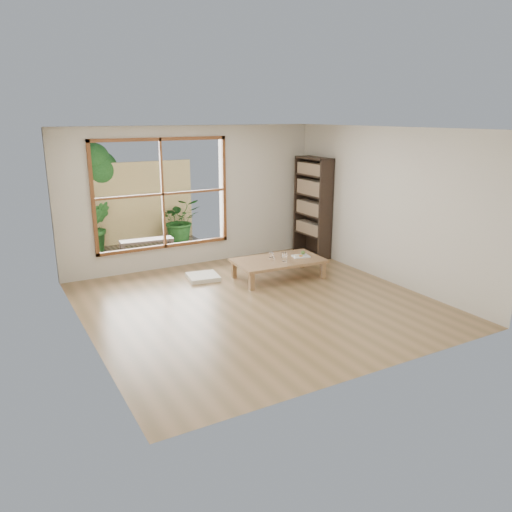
# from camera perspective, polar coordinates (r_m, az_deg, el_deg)

# --- Properties ---
(ground) EXTENTS (5.00, 5.00, 0.00)m
(ground) POSITION_cam_1_polar(r_m,az_deg,el_deg) (7.68, 0.13, -5.40)
(ground) COLOR #98744C
(ground) RESTS_ON ground
(low_table) EXTENTS (1.60, 0.96, 0.34)m
(low_table) POSITION_cam_1_polar(r_m,az_deg,el_deg) (8.76, 2.58, -0.64)
(low_table) COLOR #9A704A
(low_table) RESTS_ON ground
(floor_cushion) EXTENTS (0.59, 0.59, 0.07)m
(floor_cushion) POSITION_cam_1_polar(r_m,az_deg,el_deg) (8.81, -6.08, -2.39)
(floor_cushion) COLOR white
(floor_cushion) RESTS_ON ground
(bookshelf) EXTENTS (0.32, 0.89, 1.98)m
(bookshelf) POSITION_cam_1_polar(r_m,az_deg,el_deg) (10.12, 6.51, 5.56)
(bookshelf) COLOR #2F211A
(bookshelf) RESTS_ON ground
(glass_tall) EXTENTS (0.08, 0.08, 0.15)m
(glass_tall) POSITION_cam_1_polar(r_m,az_deg,el_deg) (8.63, 3.25, -0.11)
(glass_tall) COLOR silver
(glass_tall) RESTS_ON low_table
(glass_mid) EXTENTS (0.06, 0.06, 0.09)m
(glass_mid) POSITION_cam_1_polar(r_m,az_deg,el_deg) (8.84, 3.05, 0.08)
(glass_mid) COLOR silver
(glass_mid) RESTS_ON low_table
(glass_short) EXTENTS (0.07, 0.07, 0.09)m
(glass_short) POSITION_cam_1_polar(r_m,az_deg,el_deg) (8.85, 1.76, 0.12)
(glass_short) COLOR silver
(glass_short) RESTS_ON low_table
(glass_small) EXTENTS (0.06, 0.06, 0.07)m
(glass_small) POSITION_cam_1_polar(r_m,az_deg,el_deg) (8.66, 1.91, -0.31)
(glass_small) COLOR silver
(glass_small) RESTS_ON low_table
(food_tray) EXTENTS (0.34, 0.27, 0.09)m
(food_tray) POSITION_cam_1_polar(r_m,az_deg,el_deg) (8.95, 5.19, 0.08)
(food_tray) COLOR white
(food_tray) RESTS_ON low_table
(deck) EXTENTS (2.80, 2.00, 0.05)m
(deck) POSITION_cam_1_polar(r_m,az_deg,el_deg) (10.59, -12.28, 0.25)
(deck) COLOR #3C362C
(deck) RESTS_ON ground
(garden_bench) EXTENTS (1.08, 0.40, 0.33)m
(garden_bench) POSITION_cam_1_polar(r_m,az_deg,el_deg) (10.32, -12.39, 1.55)
(garden_bench) COLOR #2F211A
(garden_bench) RESTS_ON deck
(bamboo_fence) EXTENTS (2.80, 0.06, 1.80)m
(bamboo_fence) POSITION_cam_1_polar(r_m,az_deg,el_deg) (11.34, -14.08, 5.82)
(bamboo_fence) COLOR #D4B86C
(bamboo_fence) RESTS_ON ground
(shrub_right) EXTENTS (1.01, 0.92, 0.98)m
(shrub_right) POSITION_cam_1_polar(r_m,az_deg,el_deg) (11.30, -8.66, 4.11)
(shrub_right) COLOR #245A21
(shrub_right) RESTS_ON deck
(shrub_left) EXTENTS (0.60, 0.49, 1.05)m
(shrub_left) POSITION_cam_1_polar(r_m,az_deg,el_deg) (10.84, -17.69, 3.22)
(shrub_left) COLOR #245A21
(shrub_left) RESTS_ON deck
(garden_tree) EXTENTS (1.04, 0.85, 2.22)m
(garden_tree) POSITION_cam_1_polar(r_m,az_deg,el_deg) (11.37, -18.07, 9.25)
(garden_tree) COLOR #4C3D2D
(garden_tree) RESTS_ON ground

